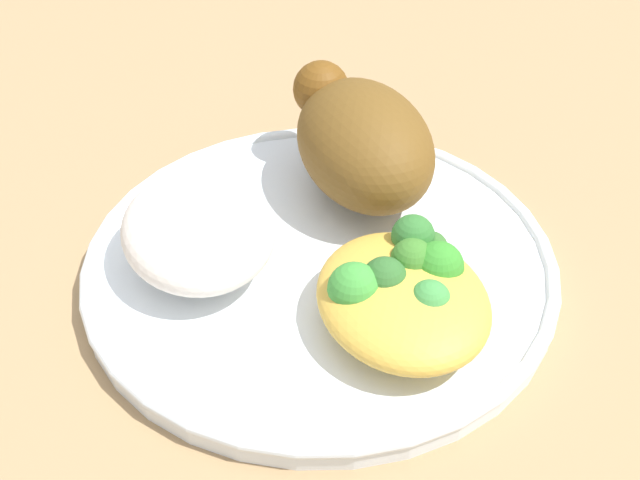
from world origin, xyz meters
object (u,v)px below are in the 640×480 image
(rice_pile, at_px, (198,230))
(mac_cheese_with_broccoli, at_px, (403,291))
(plate, at_px, (320,263))
(roasted_chicken, at_px, (361,140))

(rice_pile, distance_m, mac_cheese_with_broccoli, 0.12)
(plate, xyz_separation_m, mac_cheese_with_broccoli, (-0.06, -0.03, 0.03))
(plate, distance_m, roasted_chicken, 0.08)
(mac_cheese_with_broccoli, bearing_deg, roasted_chicken, -9.15)
(mac_cheese_with_broccoli, bearing_deg, rice_pile, 49.31)
(plate, height_order, rice_pile, rice_pile)
(rice_pile, bearing_deg, plate, -105.36)
(rice_pile, bearing_deg, mac_cheese_with_broccoli, -130.69)
(roasted_chicken, distance_m, rice_pile, 0.12)
(mac_cheese_with_broccoli, bearing_deg, plate, 22.91)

